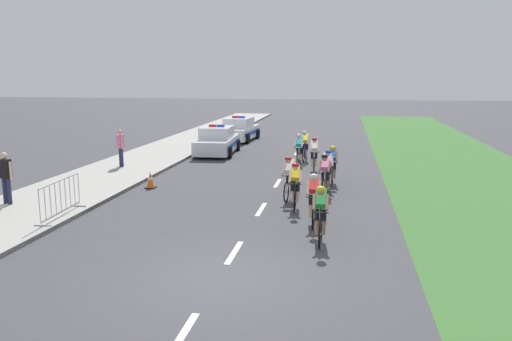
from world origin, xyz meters
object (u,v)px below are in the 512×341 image
cyclist_seventh (314,154)px  crowd_barrier_front (61,198)px  cyclist_eighth (332,164)px  spectator_middle (121,145)px  cyclist_tenth (305,145)px  police_car_nearest (217,141)px  cyclist_second (314,197)px  cyclist_fifth (325,174)px  cyclist_fourth (290,177)px  cyclist_lead (321,212)px  cyclist_ninth (299,149)px  cyclist_sixth (327,169)px  spectator_closest (5,174)px  cyclist_third (295,184)px  police_car_second (239,130)px  traffic_cone_near (150,180)px

cyclist_seventh → crowd_barrier_front: cyclist_seventh is taller
cyclist_eighth → spectator_middle: size_ratio=1.03×
cyclist_tenth → police_car_nearest: size_ratio=0.38×
cyclist_second → cyclist_fifth: (0.18, 3.50, 0.00)m
cyclist_fourth → cyclist_fifth: size_ratio=1.00×
cyclist_lead → spectator_middle: 12.75m
cyclist_ninth → spectator_middle: bearing=-163.9°
cyclist_sixth → police_car_nearest: police_car_nearest is taller
spectator_closest → spectator_middle: (0.69, 6.95, 0.00)m
cyclist_third → cyclist_tenth: 9.16m
cyclist_tenth → police_car_nearest: (-4.82, 1.44, -0.11)m
cyclist_lead → cyclist_ninth: (-1.51, 10.94, 0.00)m
police_car_nearest → crowd_barrier_front: size_ratio=1.93×
cyclist_second → cyclist_third: size_ratio=1.00×
cyclist_sixth → cyclist_ninth: size_ratio=1.00×
cyclist_seventh → spectator_middle: spectator_middle is taller
crowd_barrier_front → police_car_nearest: bearing=83.8°
police_car_second → traffic_cone_near: (-0.41, -14.37, -0.37)m
cyclist_second → spectator_closest: (-9.76, 0.18, 0.30)m
crowd_barrier_front → traffic_cone_near: (1.00, 4.42, -0.34)m
cyclist_lead → cyclist_seventh: 9.70m
cyclist_fourth → cyclist_eighth: size_ratio=1.00×
cyclist_second → cyclist_tenth: (-1.08, 10.78, 0.00)m
police_car_nearest → police_car_second: same height
cyclist_fifth → cyclist_tenth: (-1.26, 7.28, 0.00)m
cyclist_third → cyclist_lead: bearing=-73.4°
cyclist_fourth → police_car_second: police_car_second is taller
cyclist_third → cyclist_fourth: 1.21m
cyclist_ninth → cyclist_sixth: bearing=-73.0°
cyclist_fifth → traffic_cone_near: 6.51m
police_car_second → crowd_barrier_front: 18.85m
crowd_barrier_front → spectator_middle: size_ratio=1.39×
cyclist_eighth → police_car_second: 13.83m
cyclist_third → police_car_nearest: (-5.22, 10.58, -0.11)m
crowd_barrier_front → cyclist_fifth: bearing=29.9°
cyclist_seventh → cyclist_fourth: bearing=-95.5°
police_car_second → cyclist_fourth: bearing=-72.1°
cyclist_fifth → traffic_cone_near: (-6.49, 0.12, -0.48)m
cyclist_eighth → traffic_cone_near: size_ratio=2.69×
cyclist_second → cyclist_fourth: same height
cyclist_lead → spectator_closest: (-10.03, 1.72, 0.30)m
cyclist_lead → cyclist_sixth: bearing=90.3°
cyclist_eighth → crowd_barrier_front: 10.06m
cyclist_lead → cyclist_ninth: same height
cyclist_fifth → police_car_nearest: size_ratio=0.38×
cyclist_second → police_car_nearest: 13.57m
cyclist_fifth → cyclist_tenth: bearing=99.8°
cyclist_lead → cyclist_sixth: (-0.04, 6.12, 0.00)m
cyclist_fourth → crowd_barrier_front: size_ratio=0.74×
cyclist_sixth → spectator_closest: size_ratio=1.03×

